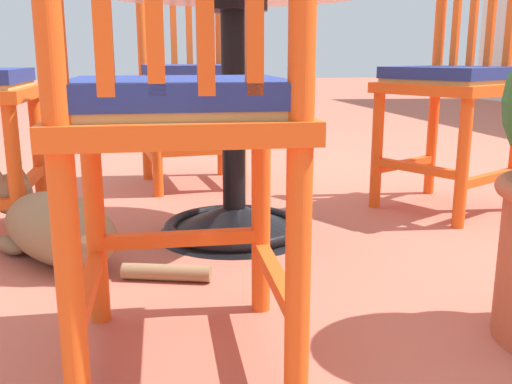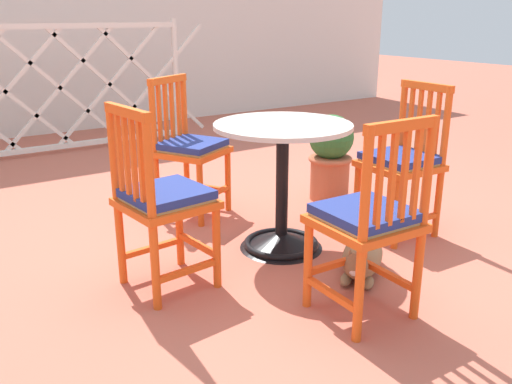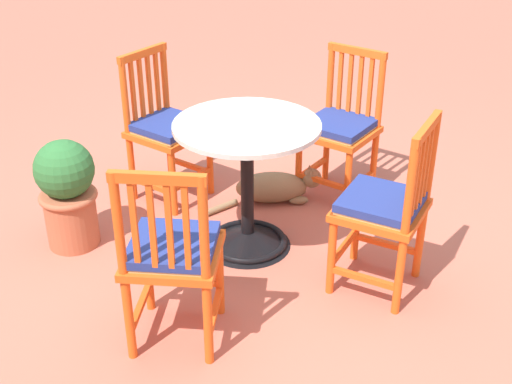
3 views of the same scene
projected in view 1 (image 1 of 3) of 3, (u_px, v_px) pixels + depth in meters
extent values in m
plane|color=#BC604C|center=(255.00, 220.00, 1.96)|extent=(24.00, 24.00, 0.00)
cone|color=black|center=(234.00, 218.00, 1.79)|extent=(0.48, 0.48, 0.10)
torus|color=black|center=(234.00, 226.00, 1.80)|extent=(0.44, 0.44, 0.04)
cylinder|color=black|center=(233.00, 114.00, 1.72)|extent=(0.07, 0.07, 0.66)
cylinder|color=black|center=(232.00, 4.00, 1.65)|extent=(0.20, 0.20, 0.04)
cylinder|color=#EA5619|center=(241.00, 136.00, 2.33)|extent=(0.04, 0.04, 0.45)
cylinder|color=#EA5619|center=(156.00, 140.00, 2.23)|extent=(0.04, 0.04, 0.45)
cylinder|color=#EA5619|center=(220.00, 75.00, 2.59)|extent=(0.04, 0.04, 0.91)
cylinder|color=#EA5619|center=(144.00, 76.00, 2.50)|extent=(0.04, 0.04, 0.91)
cube|color=#EA5619|center=(231.00, 150.00, 2.51)|extent=(0.34, 0.06, 0.03)
cube|color=#EA5619|center=(152.00, 154.00, 2.41)|extent=(0.34, 0.06, 0.03)
cube|color=#EA5619|center=(200.00, 152.00, 2.30)|extent=(0.06, 0.34, 0.03)
cube|color=#EA5619|center=(190.00, 83.00, 2.39)|extent=(0.44, 0.44, 0.04)
cube|color=tan|center=(190.00, 77.00, 2.39)|extent=(0.38, 0.38, 0.02)
cube|color=#EA5619|center=(204.00, 23.00, 2.52)|extent=(0.02, 0.03, 0.39)
cube|color=#EA5619|center=(189.00, 23.00, 2.50)|extent=(0.02, 0.03, 0.39)
cube|color=#EA5619|center=(173.00, 22.00, 2.48)|extent=(0.02, 0.03, 0.39)
cube|color=#EA5619|center=(157.00, 22.00, 2.46)|extent=(0.02, 0.03, 0.39)
cube|color=navy|center=(190.00, 70.00, 2.38)|extent=(0.39, 0.39, 0.04)
cylinder|color=#EA5619|center=(38.00, 154.00, 1.92)|extent=(0.04, 0.04, 0.45)
cylinder|color=#EA5619|center=(15.00, 174.00, 1.59)|extent=(0.04, 0.04, 0.45)
cube|color=#EA5619|center=(29.00, 180.00, 1.77)|extent=(0.34, 0.04, 0.03)
cylinder|color=#EA5619|center=(95.00, 217.00, 1.17)|extent=(0.04, 0.04, 0.45)
cylinder|color=#EA5619|center=(261.00, 210.00, 1.22)|extent=(0.04, 0.04, 0.45)
cylinder|color=#EA5619|center=(57.00, 121.00, 0.79)|extent=(0.04, 0.04, 0.91)
cylinder|color=#EA5619|center=(301.00, 117.00, 0.84)|extent=(0.04, 0.04, 0.91)
cube|color=#EA5619|center=(87.00, 289.00, 1.02)|extent=(0.34, 0.04, 0.03)
cube|color=#EA5619|center=(276.00, 278.00, 1.07)|extent=(0.34, 0.04, 0.03)
cube|color=#EA5619|center=(180.00, 239.00, 1.20)|extent=(0.04, 0.34, 0.03)
cube|color=#EA5619|center=(179.00, 122.00, 0.98)|extent=(0.42, 0.42, 0.04)
cube|color=tan|center=(179.00, 109.00, 0.98)|extent=(0.36, 0.36, 0.02)
cube|color=navy|center=(178.00, 91.00, 0.97)|extent=(0.37, 0.37, 0.04)
cylinder|color=#EA5619|center=(463.00, 159.00, 1.82)|extent=(0.04, 0.04, 0.45)
cylinder|color=#EA5619|center=(377.00, 146.00, 2.07)|extent=(0.04, 0.04, 0.45)
cylinder|color=#EA5619|center=(436.00, 78.00, 2.23)|extent=(0.04, 0.04, 0.91)
cube|color=#EA5619|center=(489.00, 178.00, 1.95)|extent=(0.19, 0.31, 0.03)
cube|color=#EA5619|center=(405.00, 164.00, 2.20)|extent=(0.19, 0.31, 0.03)
cube|color=#EA5619|center=(416.00, 168.00, 1.96)|extent=(0.31, 0.19, 0.03)
cube|color=#EA5619|center=(450.00, 88.00, 2.01)|extent=(0.54, 0.54, 0.04)
cube|color=tan|center=(451.00, 81.00, 2.00)|extent=(0.47, 0.47, 0.02)
cube|color=#EA5619|center=(510.00, 14.00, 1.98)|extent=(0.03, 0.03, 0.39)
cube|color=#EA5619|center=(492.00, 15.00, 2.03)|extent=(0.03, 0.03, 0.39)
cube|color=#EA5619|center=(474.00, 16.00, 2.08)|extent=(0.03, 0.03, 0.39)
cube|color=#EA5619|center=(457.00, 17.00, 2.13)|extent=(0.03, 0.03, 0.39)
cube|color=navy|center=(451.00, 73.00, 1.99)|extent=(0.49, 0.49, 0.04)
ellipsoid|color=#8E704C|center=(59.00, 229.00, 1.53)|extent=(0.47, 0.43, 0.19)
ellipsoid|color=silver|center=(40.00, 225.00, 1.60)|extent=(0.23, 0.23, 0.14)
sphere|color=#8E704C|center=(11.00, 194.00, 1.68)|extent=(0.12, 0.12, 0.12)
ellipsoid|color=silver|center=(5.00, 196.00, 1.71)|extent=(0.07, 0.07, 0.04)
cone|color=#8E704C|center=(1.00, 178.00, 1.63)|extent=(0.04, 0.04, 0.04)
cone|color=#8E704C|center=(22.00, 175.00, 1.68)|extent=(0.04, 0.04, 0.04)
ellipsoid|color=#8E704C|center=(11.00, 245.00, 1.61)|extent=(0.13, 0.12, 0.05)
ellipsoid|color=#8E704C|center=(48.00, 236.00, 1.69)|extent=(0.13, 0.12, 0.05)
cylinder|color=#8E704C|center=(166.00, 272.00, 1.42)|extent=(0.10, 0.22, 0.04)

